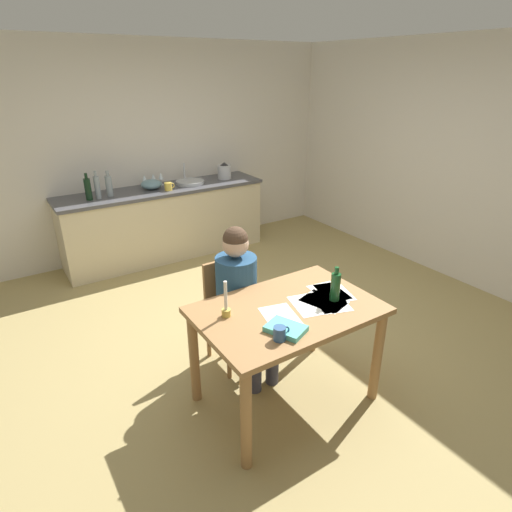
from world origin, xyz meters
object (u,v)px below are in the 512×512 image
coffee_mug (280,333)px  bottle_vinegar (97,187)px  mixing_bowl (151,184)px  wine_glass_back_left (144,179)px  person_seated (241,293)px  book_magazine (286,329)px  bottle_wine_red (109,185)px  wine_glass_near_sink (161,176)px  candlestick (226,307)px  sink_unit (190,182)px  chair_at_table (232,307)px  bottle_oil (88,189)px  teacup_on_counter (168,186)px  stovetop_kettle (224,171)px  dining_table (287,323)px  wine_bottle_on_table (335,286)px  wine_glass_by_kettle (153,177)px

coffee_mug → bottle_vinegar: 3.22m
mixing_bowl → wine_glass_back_left: size_ratio=1.65×
person_seated → book_magazine: bearing=-98.8°
bottle_wine_red → coffee_mug: bearing=-88.6°
coffee_mug → book_magazine: 0.10m
wine_glass_near_sink → candlestick: bearing=-104.1°
person_seated → book_magazine: (-0.11, -0.72, 0.11)m
mixing_bowl → bottle_wine_red: bearing=-175.9°
coffee_mug → sink_unit: 3.40m
chair_at_table → bottle_vinegar: (-0.41, 2.29, 0.56)m
bottle_oil → wine_glass_back_left: (0.72, 0.21, -0.02)m
person_seated → bottle_vinegar: (-0.41, 2.44, 0.35)m
book_magazine → bottle_vinegar: (-0.30, 3.16, 0.24)m
coffee_mug → candlestick: 0.43m
chair_at_table → bottle_wine_red: 2.40m
chair_at_table → teacup_on_counter: teacup_on_counter is taller
candlestick → sink_unit: 3.06m
book_magazine → bottle_oil: bottle_oil is taller
person_seated → bottle_wine_red: person_seated is taller
book_magazine → stovetop_kettle: stovetop_kettle is taller
coffee_mug → bottle_vinegar: (-0.22, 3.21, 0.22)m
sink_unit → bottle_wine_red: bearing=-178.9°
person_seated → candlestick: bearing=-132.2°
bottle_wine_red → mixing_bowl: bearing=4.1°
dining_table → mixing_bowl: bearing=86.6°
book_magazine → person_seated: bearing=57.5°
bottle_wine_red → mixing_bowl: (0.52, 0.04, -0.07)m
wine_bottle_on_table → wine_glass_back_left: wine_glass_back_left is taller
bottle_oil → candlestick: bearing=-86.3°
dining_table → coffee_mug: bearing=-134.2°
person_seated → teacup_on_counter: size_ratio=9.36×
sink_unit → stovetop_kettle: (0.50, -0.00, 0.08)m
chair_at_table → coffee_mug: coffee_mug is taller
mixing_bowl → wine_glass_by_kettle: size_ratio=1.65×
book_magazine → stovetop_kettle: 3.49m
coffee_mug → candlestick: size_ratio=0.44×
sink_unit → wine_glass_back_left: sink_unit is taller
mixing_bowl → candlestick: bearing=-101.3°
stovetop_kettle → sink_unit: bearing=179.5°
wine_bottle_on_table → wine_glass_back_left: size_ratio=1.64×
sink_unit → candlestick: bearing=-110.7°
stovetop_kettle → candlestick: bearing=-119.0°
book_magazine → bottle_vinegar: size_ratio=0.75×
bottle_vinegar → stovetop_kettle: size_ratio=1.43×
bottle_wine_red → person_seated: bearing=-83.7°
bottle_oil → chair_at_table: bearing=-77.3°
wine_bottle_on_table → sink_unit: size_ratio=0.70×
dining_table → book_magazine: bearing=-129.5°
dining_table → bottle_wine_red: (-0.34, 2.98, 0.37)m
mixing_bowl → teacup_on_counter: 0.23m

